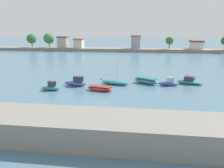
# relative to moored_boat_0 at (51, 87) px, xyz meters

# --- Properties ---
(ground_plane) EXTENTS (400.00, 400.00, 0.00)m
(ground_plane) POSITION_rel_moored_boat_0_xyz_m (10.05, -8.66, -0.53)
(ground_plane) COLOR slate
(seawall_embankment) EXTENTS (83.42, 5.29, 2.51)m
(seawall_embankment) POSITION_rel_moored_boat_0_xyz_m (10.05, -15.89, 0.72)
(seawall_embankment) COLOR gray
(seawall_embankment) RESTS_ON ground
(moored_boat_0) EXTENTS (3.57, 1.44, 1.61)m
(moored_boat_0) POSITION_rel_moored_boat_0_xyz_m (0.00, 0.00, 0.00)
(moored_boat_0) COLOR teal
(moored_boat_0) RESTS_ON ground
(moored_boat_1) EXTENTS (4.55, 1.95, 1.85)m
(moored_boat_1) POSITION_rel_moored_boat_0_xyz_m (3.53, 3.27, 0.12)
(moored_boat_1) COLOR #3856A8
(moored_boat_1) RESTS_ON ground
(moored_boat_2) EXTENTS (4.80, 2.34, 0.81)m
(moored_boat_2) POSITION_rel_moored_boat_0_xyz_m (8.57, 0.71, -0.14)
(moored_boat_2) COLOR #C63833
(moored_boat_2) RESTS_ON ground
(moored_boat_3) EXTENTS (5.73, 3.08, 5.32)m
(moored_boat_3) POSITION_rel_moored_boat_0_xyz_m (10.73, 5.28, -0.09)
(moored_boat_3) COLOR teal
(moored_boat_3) RESTS_ON ground
(moored_boat_4) EXTENTS (5.12, 3.80, 1.12)m
(moored_boat_4) POSITION_rel_moored_boat_0_xyz_m (16.61, 6.58, 0.00)
(moored_boat_4) COLOR teal
(moored_boat_4) RESTS_ON ground
(moored_boat_5) EXTENTS (3.77, 1.20, 1.63)m
(moored_boat_5) POSITION_rel_moored_boat_0_xyz_m (20.83, 5.68, 0.00)
(moored_boat_5) COLOR #3856A8
(moored_boat_5) RESTS_ON ground
(moored_boat_6) EXTENTS (5.08, 3.30, 1.50)m
(moored_boat_6) POSITION_rel_moored_boat_0_xyz_m (25.00, 7.41, 0.01)
(moored_boat_6) COLOR teal
(moored_boat_6) RESTS_ON ground
(mooring_buoy_0) EXTENTS (0.38, 0.38, 0.38)m
(mooring_buoy_0) POSITION_rel_moored_boat_0_xyz_m (26.86, 10.94, -0.34)
(mooring_buoy_0) COLOR red
(mooring_buoy_0) RESTS_ON ground
(mooring_buoy_1) EXTENTS (0.33, 0.33, 0.33)m
(mooring_buoy_1) POSITION_rel_moored_boat_0_xyz_m (7.40, 8.90, -0.37)
(mooring_buoy_1) COLOR orange
(mooring_buoy_1) RESTS_ON ground
(mooring_buoy_2) EXTENTS (0.29, 0.29, 0.29)m
(mooring_buoy_2) POSITION_rel_moored_boat_0_xyz_m (10.23, 2.62, -0.39)
(mooring_buoy_2) COLOR red
(mooring_buoy_2) RESTS_ON ground
(mooring_buoy_3) EXTENTS (0.32, 0.32, 0.32)m
(mooring_buoy_3) POSITION_rel_moored_boat_0_xyz_m (28.09, 13.59, -0.37)
(mooring_buoy_3) COLOR white
(mooring_buoy_3) RESTS_ON ground
(distant_shoreline) EXTENTS (130.67, 7.95, 8.07)m
(distant_shoreline) POSITION_rel_moored_boat_0_xyz_m (6.08, 64.53, 1.42)
(distant_shoreline) COLOR gray
(distant_shoreline) RESTS_ON ground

